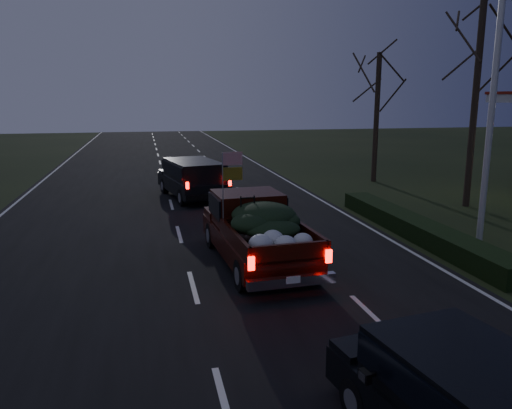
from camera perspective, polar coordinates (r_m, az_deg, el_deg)
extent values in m
plane|color=black|center=(12.61, -7.19, -9.39)|extent=(120.00, 120.00, 0.00)
cube|color=black|center=(12.60, -7.19, -9.35)|extent=(14.00, 120.00, 0.02)
cube|color=black|center=(17.66, 17.84, -2.59)|extent=(1.00, 10.00, 0.60)
cylinder|color=silver|center=(17.27, 25.42, 10.62)|extent=(0.20, 0.20, 9.00)
cylinder|color=black|center=(23.07, 23.70, 10.22)|extent=(0.28, 0.28, 8.50)
cylinder|color=black|center=(28.60, 13.60, 9.54)|extent=(0.28, 0.28, 7.00)
cube|color=#350D07|center=(14.14, -0.01, -4.23)|extent=(2.41, 5.33, 0.57)
cube|color=#350D07|center=(14.82, -1.02, -0.36)|extent=(2.03, 1.78, 0.94)
cube|color=black|center=(14.79, -1.02, 0.04)|extent=(2.12, 1.69, 0.57)
cube|color=#350D07|center=(12.81, 1.69, -4.52)|extent=(2.11, 3.03, 0.06)
ellipsoid|color=black|center=(13.18, 1.22, -1.93)|extent=(1.78, 1.98, 0.62)
cylinder|color=gray|center=(13.56, -3.81, 1.60)|extent=(0.03, 0.03, 2.08)
cube|color=red|center=(13.49, -2.69, 5.27)|extent=(0.54, 0.06, 0.35)
cube|color=gold|center=(13.55, -2.67, 3.52)|extent=(0.54, 0.06, 0.35)
cube|color=black|center=(23.55, -7.31, 2.33)|extent=(3.03, 5.34, 0.63)
cube|color=black|center=(23.19, -7.17, 3.96)|extent=(2.64, 3.98, 0.84)
cube|color=black|center=(23.18, -7.18, 4.17)|extent=(2.73, 3.90, 0.50)
cube|color=black|center=(6.85, 25.42, -19.26)|extent=(2.12, 3.33, 0.71)
cube|color=black|center=(6.82, 25.47, -18.74)|extent=(2.19, 3.26, 0.43)
cube|color=black|center=(7.00, 12.36, -18.62)|extent=(0.12, 0.21, 0.14)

